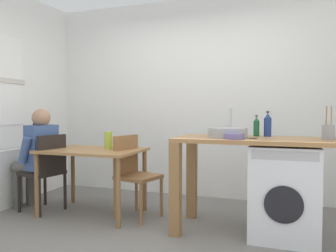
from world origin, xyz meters
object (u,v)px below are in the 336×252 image
(washing_machine, at_px, (284,191))
(bottle_tall_green, at_px, (256,127))
(chair_person_seat, at_px, (46,168))
(bottle_squat_brown, at_px, (268,125))
(vase, at_px, (108,140))
(mixing_bowl, at_px, (234,136))
(chair_opposite, at_px, (133,171))
(utensil_crock, at_px, (328,132))
(dining_table, at_px, (92,158))
(seated_person, at_px, (37,153))

(washing_machine, height_order, bottle_tall_green, bottle_tall_green)
(chair_person_seat, xyz_separation_m, bottle_squat_brown, (2.44, 0.30, 0.53))
(vase, bearing_deg, mixing_bowl, -12.72)
(washing_machine, height_order, mixing_bowl, mixing_bowl)
(chair_opposite, relative_size, utensil_crock, 3.00)
(chair_person_seat, relative_size, chair_opposite, 1.00)
(dining_table, xyz_separation_m, washing_machine, (2.06, -0.04, -0.21))
(chair_person_seat, relative_size, vase, 4.52)
(mixing_bowl, bearing_deg, chair_person_seat, 176.88)
(seated_person, xyz_separation_m, washing_machine, (2.77, 0.05, -0.24))
(utensil_crock, relative_size, vase, 1.50)
(dining_table, bearing_deg, mixing_bowl, -8.17)
(mixing_bowl, relative_size, utensil_crock, 0.62)
(washing_machine, distance_m, utensil_crock, 0.67)
(dining_table, relative_size, utensil_crock, 3.67)
(chair_person_seat, height_order, bottle_tall_green, bottle_tall_green)
(utensil_crock, bearing_deg, seated_person, -178.21)
(mixing_bowl, relative_size, vase, 0.93)
(bottle_tall_green, xyz_separation_m, utensil_crock, (0.64, -0.17, -0.03))
(chair_person_seat, height_order, chair_opposite, same)
(mixing_bowl, bearing_deg, bottle_tall_green, 69.26)
(chair_person_seat, bearing_deg, vase, -60.91)
(seated_person, bearing_deg, vase, -66.05)
(dining_table, bearing_deg, seated_person, -173.35)
(chair_opposite, xyz_separation_m, washing_machine, (1.58, -0.10, -0.08))
(chair_person_seat, height_order, utensil_crock, utensil_crock)
(chair_person_seat, bearing_deg, bottle_squat_brown, -71.11)
(seated_person, distance_m, vase, 0.89)
(mixing_bowl, bearing_deg, washing_machine, 24.58)
(washing_machine, bearing_deg, vase, 175.92)
(vase, bearing_deg, utensil_crock, -2.11)
(chair_person_seat, xyz_separation_m, utensil_crock, (2.98, 0.13, 0.48))
(chair_person_seat, bearing_deg, dining_table, -66.17)
(seated_person, distance_m, utensil_crock, 3.15)
(bottle_squat_brown, relative_size, utensil_crock, 0.84)
(chair_opposite, bearing_deg, vase, -80.95)
(chair_person_seat, height_order, washing_machine, chair_person_seat)
(washing_machine, xyz_separation_m, mixing_bowl, (-0.43, -0.20, 0.52))
(mixing_bowl, bearing_deg, vase, 167.28)
(bottle_squat_brown, bearing_deg, mixing_bowl, -122.68)
(seated_person, height_order, washing_machine, seated_person)
(utensil_crock, bearing_deg, washing_machine, -171.90)
(washing_machine, height_order, utensil_crock, utensil_crock)
(dining_table, distance_m, chair_person_seat, 0.58)
(chair_person_seat, distance_m, bottle_squat_brown, 2.52)
(bottle_squat_brown, height_order, mixing_bowl, bottle_squat_brown)
(seated_person, height_order, bottle_tall_green, seated_person)
(mixing_bowl, bearing_deg, chair_opposite, 165.27)
(dining_table, distance_m, chair_opposite, 0.50)
(bottle_tall_green, height_order, bottle_squat_brown, bottle_squat_brown)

